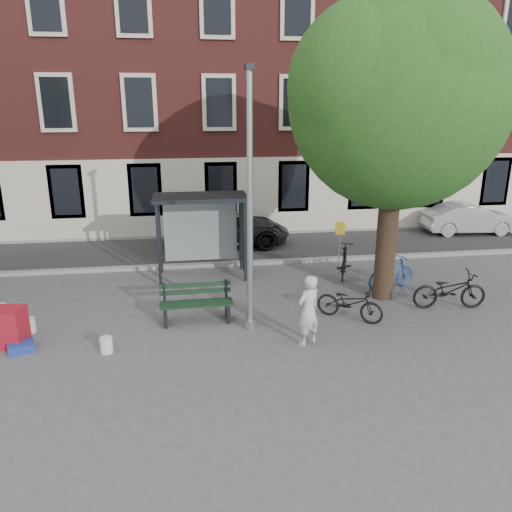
{
  "coord_description": "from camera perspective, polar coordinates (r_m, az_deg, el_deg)",
  "views": [
    {
      "loc": [
        -1.46,
        -11.11,
        5.36
      ],
      "look_at": [
        0.36,
        1.49,
        1.4
      ],
      "focal_mm": 35.0,
      "sensor_mm": 36.0,
      "label": 1
    }
  ],
  "objects": [
    {
      "name": "bucket_c",
      "position": [
        14.53,
        -27.06,
        -5.6
      ],
      "size": [
        0.31,
        0.31,
        0.36
      ],
      "primitive_type": "cylinder",
      "rotation": [
        0.0,
        0.0,
        0.1
      ],
      "color": "silver",
      "rests_on": "ground"
    },
    {
      "name": "curb_far",
      "position": [
        20.84,
        -3.93,
        2.52
      ],
      "size": [
        40.0,
        0.25,
        0.12
      ],
      "primitive_type": "cube",
      "color": "gray",
      "rests_on": "ground"
    },
    {
      "name": "lamppost",
      "position": [
        11.49,
        -0.7,
        4.33
      ],
      "size": [
        0.28,
        0.35,
        6.11
      ],
      "color": "#9EA0A3",
      "rests_on": "ground"
    },
    {
      "name": "ground",
      "position": [
        12.42,
        -0.65,
        -8.28
      ],
      "size": [
        90.0,
        90.0,
        0.0
      ],
      "primitive_type": "plane",
      "color": "#4C4C4F",
      "rests_on": "ground"
    },
    {
      "name": "tree_right",
      "position": [
        13.64,
        16.24,
        17.71
      ],
      "size": [
        5.76,
        5.6,
        8.2
      ],
      "color": "black",
      "rests_on": "ground"
    },
    {
      "name": "car_dark",
      "position": [
        19.29,
        -3.28,
        3.17
      ],
      "size": [
        4.79,
        2.25,
        1.33
      ],
      "primitive_type": "imported",
      "rotation": [
        0.0,
        0.0,
        1.56
      ],
      "color": "black",
      "rests_on": "ground"
    },
    {
      "name": "blue_crate",
      "position": [
        12.48,
        -25.27,
        -9.43
      ],
      "size": [
        0.65,
        0.57,
        0.2
      ],
      "primitive_type": "cube",
      "rotation": [
        0.0,
        0.0,
        0.35
      ],
      "color": "navy",
      "rests_on": "ground"
    },
    {
      "name": "bench",
      "position": [
        12.76,
        -6.83,
        -5.57
      ],
      "size": [
        1.85,
        0.66,
        0.94
      ],
      "rotation": [
        0.0,
        0.0,
        0.03
      ],
      "color": "#1E2328",
      "rests_on": "ground"
    },
    {
      "name": "bike_a",
      "position": [
        14.36,
        21.24,
        -3.65
      ],
      "size": [
        2.03,
        0.9,
        1.03
      ],
      "primitive_type": "imported",
      "rotation": [
        0.0,
        0.0,
        1.46
      ],
      "color": "black",
      "rests_on": "ground"
    },
    {
      "name": "notice_sign",
      "position": [
        15.91,
        9.54,
        2.02
      ],
      "size": [
        0.29,
        0.14,
        1.75
      ],
      "rotation": [
        0.0,
        0.0,
        -0.38
      ],
      "color": "#9EA0A3",
      "rests_on": "ground"
    },
    {
      "name": "building_row",
      "position": [
        24.21,
        -5.08,
        21.11
      ],
      "size": [
        30.0,
        8.0,
        14.0
      ],
      "primitive_type": "cube",
      "color": "maroon",
      "rests_on": "ground"
    },
    {
      "name": "bus_shelter",
      "position": [
        15.62,
        -4.9,
        4.49
      ],
      "size": [
        2.85,
        1.45,
        2.62
      ],
      "color": "#1E2328",
      "rests_on": "ground"
    },
    {
      "name": "bucket_b",
      "position": [
        13.33,
        -24.45,
        -7.24
      ],
      "size": [
        0.35,
        0.35,
        0.36
      ],
      "primitive_type": "cylinder",
      "rotation": [
        0.0,
        0.0,
        0.28
      ],
      "color": "silver",
      "rests_on": "ground"
    },
    {
      "name": "bike_b",
      "position": [
        15.32,
        15.24,
        -1.84
      ],
      "size": [
        1.73,
        0.94,
        1.0
      ],
      "primitive_type": "imported",
      "rotation": [
        0.0,
        0.0,
        1.87
      ],
      "color": "#1A4593",
      "rests_on": "ground"
    },
    {
      "name": "red_stand",
      "position": [
        12.79,
        -26.83,
        -7.27
      ],
      "size": [
        0.98,
        0.74,
        0.9
      ],
      "primitive_type": "cube",
      "rotation": [
        0.0,
        0.0,
        -0.16
      ],
      "color": "maroon",
      "rests_on": "ground"
    },
    {
      "name": "car_silver",
      "position": [
        22.88,
        23.21,
        3.96
      ],
      "size": [
        3.92,
        1.61,
        1.26
      ],
      "primitive_type": "imported",
      "rotation": [
        0.0,
        0.0,
        1.5
      ],
      "color": "#A9ABB1",
      "rests_on": "ground"
    },
    {
      "name": "bike_d",
      "position": [
        16.03,
        10.06,
        -0.52
      ],
      "size": [
        1.11,
        1.83,
        1.06
      ],
      "primitive_type": "imported",
      "rotation": [
        0.0,
        0.0,
        2.77
      ],
      "color": "black",
      "rests_on": "ground"
    },
    {
      "name": "bike_c",
      "position": [
        12.95,
        10.67,
        -5.27
      ],
      "size": [
        1.76,
        1.52,
        0.91
      ],
      "primitive_type": "imported",
      "rotation": [
        0.0,
        0.0,
        0.94
      ],
      "color": "black",
      "rests_on": "ground"
    },
    {
      "name": "bucket_a",
      "position": [
        11.73,
        -16.73,
        -9.72
      ],
      "size": [
        0.36,
        0.36,
        0.36
      ],
      "primitive_type": "cylinder",
      "rotation": [
        0.0,
        0.0,
        -0.35
      ],
      "color": "silver",
      "rests_on": "ground"
    },
    {
      "name": "road",
      "position": [
        18.94,
        -3.46,
        0.83
      ],
      "size": [
        40.0,
        4.0,
        0.01
      ],
      "primitive_type": "cube",
      "color": "#28282B",
      "rests_on": "ground"
    },
    {
      "name": "curb_near",
      "position": [
        17.02,
        -2.88,
        -0.88
      ],
      "size": [
        40.0,
        0.25,
        0.12
      ],
      "primitive_type": "cube",
      "color": "gray",
      "rests_on": "ground"
    },
    {
      "name": "painter",
      "position": [
        11.4,
        6.02,
        -6.2
      ],
      "size": [
        0.73,
        0.65,
        1.67
      ],
      "primitive_type": "imported",
      "rotation": [
        0.0,
        0.0,
        3.67
      ],
      "color": "silver",
      "rests_on": "ground"
    }
  ]
}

